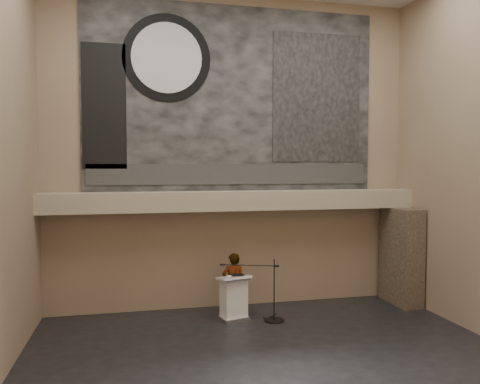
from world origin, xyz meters
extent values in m
plane|color=black|center=(0.00, 0.00, 0.00)|extent=(10.00, 10.00, 0.00)
cube|color=#8B7358|center=(0.00, 4.00, 4.25)|extent=(10.00, 0.02, 8.50)
cube|color=#8B7358|center=(0.00, -4.00, 4.25)|extent=(10.00, 0.02, 8.50)
cube|color=tan|center=(0.00, 3.60, 2.95)|extent=(10.00, 0.80, 0.50)
cylinder|color=#B2893D|center=(-1.60, 3.55, 2.67)|extent=(0.04, 0.04, 0.06)
cylinder|color=#B2893D|center=(1.90, 3.55, 2.67)|extent=(0.04, 0.04, 0.06)
cube|color=black|center=(0.00, 3.97, 5.70)|extent=(8.00, 0.05, 5.00)
cube|color=#2B2B2B|center=(0.00, 3.93, 3.65)|extent=(7.76, 0.02, 0.55)
cylinder|color=black|center=(-1.80, 3.93, 6.70)|extent=(2.30, 0.02, 2.30)
cylinder|color=silver|center=(-1.80, 3.91, 6.70)|extent=(1.84, 0.02, 1.84)
cube|color=black|center=(2.40, 3.93, 5.80)|extent=(2.60, 0.02, 3.60)
cube|color=black|center=(-3.40, 3.93, 5.40)|extent=(1.10, 0.02, 3.20)
cube|color=#3F3327|center=(4.65, 3.15, 1.35)|extent=(0.60, 1.40, 2.70)
cube|color=silver|center=(-0.25, 2.80, 0.04)|extent=(0.79, 0.68, 0.08)
cube|color=white|center=(-0.25, 2.80, 0.56)|extent=(0.69, 0.56, 0.96)
cube|color=white|center=(-0.25, 2.78, 1.07)|extent=(0.88, 0.72, 0.13)
cube|color=black|center=(-0.14, 2.80, 1.12)|extent=(0.36, 0.34, 0.04)
cube|color=white|center=(-0.31, 2.77, 1.10)|extent=(0.25, 0.30, 0.00)
imported|color=silver|center=(-0.18, 3.17, 0.81)|extent=(0.62, 0.43, 1.62)
cylinder|color=black|center=(0.71, 2.47, 0.01)|extent=(0.52, 0.52, 0.02)
cylinder|color=black|center=(0.71, 2.47, 0.78)|extent=(0.03, 0.03, 1.56)
cylinder|color=black|center=(0.10, 2.69, 1.38)|extent=(1.37, 0.51, 0.02)
camera|label=1|loc=(-2.67, -8.58, 3.83)|focal=35.00mm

